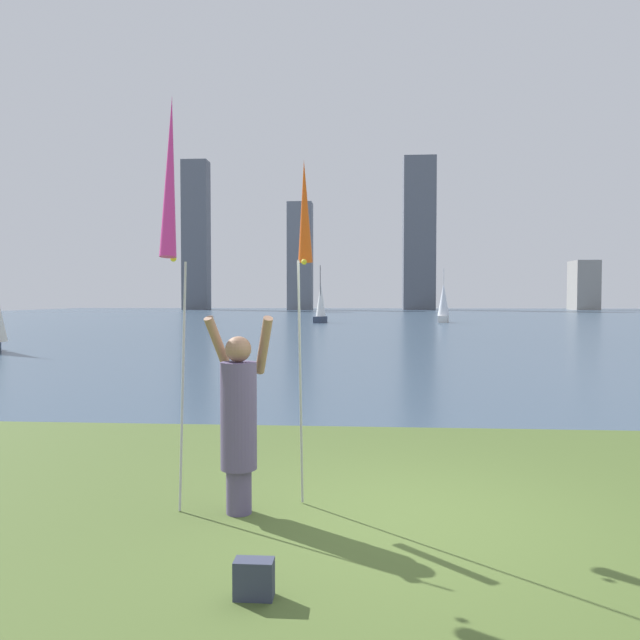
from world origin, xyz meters
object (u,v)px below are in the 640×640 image
at_px(kite_flag_left, 170,184).
at_px(bag, 254,579).
at_px(kite_flag_right, 305,220).
at_px(sailboat_5, 321,305).
at_px(person, 239,416).
at_px(sailboat_0, 443,304).

distance_m(kite_flag_left, bag, 3.59).
xyz_separation_m(kite_flag_right, sailboat_5, (-2.99, 45.82, -1.42)).
xyz_separation_m(bag, sailboat_5, (-2.85, 48.10, 1.41)).
height_order(person, kite_flag_left, kite_flag_left).
bearing_deg(kite_flag_right, bag, -93.69).
bearing_deg(sailboat_5, person, -87.05).
distance_m(person, sailboat_5, 46.46).
bearing_deg(person, bag, -64.25).
relative_size(person, sailboat_0, 0.42).
bearing_deg(person, sailboat_5, 103.76).
bearing_deg(kite_flag_left, person, 19.85).
height_order(person, sailboat_5, sailboat_5).
height_order(person, sailboat_0, sailboat_0).
bearing_deg(sailboat_0, kite_flag_right, -99.17).
xyz_separation_m(kite_flag_left, sailboat_0, (8.78, 47.69, -1.66)).
xyz_separation_m(kite_flag_left, sailboat_5, (-1.79, 46.61, -1.68)).
bearing_deg(sailboat_0, bag, -98.92).
bearing_deg(sailboat_5, bag, -86.61).
height_order(person, bag, person).
distance_m(person, kite_flag_left, 2.35).
xyz_separation_m(person, kite_flag_right, (0.60, 0.57, 2.01)).
relative_size(person, kite_flag_right, 0.55).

